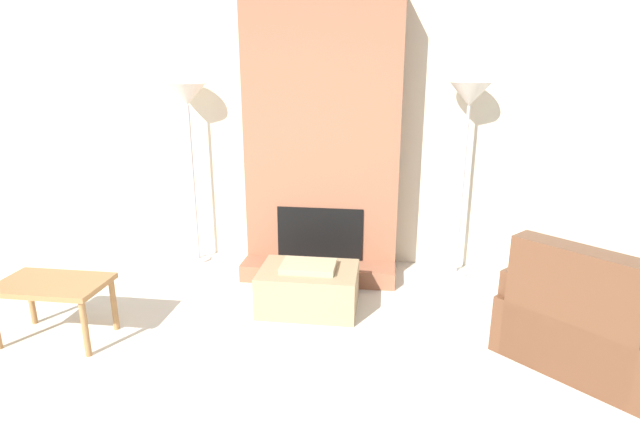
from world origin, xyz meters
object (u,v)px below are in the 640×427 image
(ottoman, at_px, (309,288))
(side_table, at_px, (53,290))
(armchair, at_px, (591,321))
(floor_lamp_right, at_px, (469,106))
(floor_lamp_left, at_px, (188,105))

(ottoman, bearing_deg, side_table, -157.17)
(armchair, relative_size, floor_lamp_right, 0.78)
(ottoman, bearing_deg, floor_lamp_left, 144.86)
(armchair, relative_size, floor_lamp_left, 0.79)
(floor_lamp_left, relative_size, floor_lamp_right, 0.99)
(armchair, distance_m, side_table, 3.82)
(side_table, height_order, floor_lamp_left, floor_lamp_left)
(armchair, xyz_separation_m, floor_lamp_right, (-0.73, 1.39, 1.35))
(ottoman, distance_m, floor_lamp_left, 2.15)
(ottoman, xyz_separation_m, floor_lamp_right, (1.31, 0.93, 1.44))
(ottoman, xyz_separation_m, armchair, (2.04, -0.46, 0.09))
(ottoman, bearing_deg, armchair, -12.69)
(side_table, distance_m, floor_lamp_right, 3.71)
(ottoman, height_order, floor_lamp_right, floor_lamp_right)
(armchair, relative_size, side_table, 1.85)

